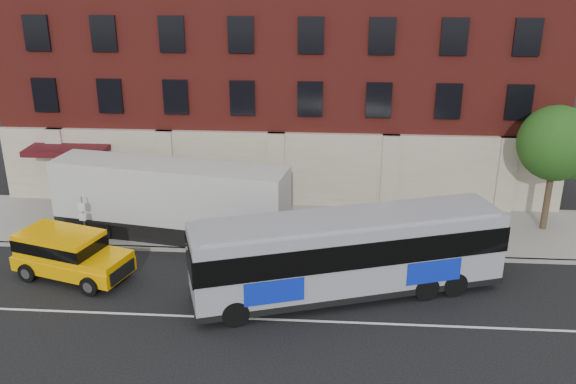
# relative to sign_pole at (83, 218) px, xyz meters

# --- Properties ---
(ground) EXTENTS (120.00, 120.00, 0.00)m
(ground) POSITION_rel_sign_pole_xyz_m (8.50, -6.15, -1.45)
(ground) COLOR black
(ground) RESTS_ON ground
(sidewalk) EXTENTS (60.00, 6.00, 0.15)m
(sidewalk) POSITION_rel_sign_pole_xyz_m (8.50, 2.85, -1.38)
(sidewalk) COLOR gray
(sidewalk) RESTS_ON ground
(kerb) EXTENTS (60.00, 0.25, 0.15)m
(kerb) POSITION_rel_sign_pole_xyz_m (8.50, -0.15, -1.38)
(kerb) COLOR gray
(kerb) RESTS_ON ground
(lane_line) EXTENTS (60.00, 0.12, 0.01)m
(lane_line) POSITION_rel_sign_pole_xyz_m (8.50, -5.65, -1.45)
(lane_line) COLOR silver
(lane_line) RESTS_ON ground
(building) EXTENTS (30.00, 12.10, 15.00)m
(building) POSITION_rel_sign_pole_xyz_m (8.49, 10.77, 6.13)
(building) COLOR maroon
(building) RESTS_ON sidewalk
(sign_pole) EXTENTS (0.30, 0.20, 2.50)m
(sign_pole) POSITION_rel_sign_pole_xyz_m (0.00, 0.00, 0.00)
(sign_pole) COLOR gray
(sign_pole) RESTS_ON ground
(street_tree) EXTENTS (3.60, 3.60, 6.20)m
(street_tree) POSITION_rel_sign_pole_xyz_m (22.04, 3.34, 2.96)
(street_tree) COLOR #322719
(street_tree) RESTS_ON sidewalk
(city_bus) EXTENTS (12.70, 6.45, 3.42)m
(city_bus) POSITION_rel_sign_pole_xyz_m (12.17, -3.53, 0.44)
(city_bus) COLOR gray
(city_bus) RESTS_ON ground
(yellow_suv) EXTENTS (5.35, 3.39, 1.99)m
(yellow_suv) POSITION_rel_sign_pole_xyz_m (0.38, -2.87, -0.31)
(yellow_suv) COLOR #FFAB00
(yellow_suv) RESTS_ON ground
(shipping_container) EXTENTS (11.51, 4.22, 3.76)m
(shipping_container) POSITION_rel_sign_pole_xyz_m (3.80, 1.25, 0.41)
(shipping_container) COLOR black
(shipping_container) RESTS_ON ground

